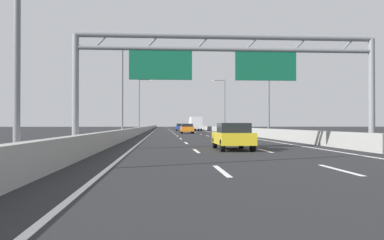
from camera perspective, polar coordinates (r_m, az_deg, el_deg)
ground_plane at (r=99.54m, az=-2.12°, el=-1.40°), size 260.00×260.00×0.00m
lane_dash_left_1 at (r=12.17m, az=4.18°, el=-7.11°), size 0.16×3.00×0.01m
lane_dash_left_2 at (r=21.09m, az=0.62°, el=-4.36°), size 0.16×3.00×0.01m
lane_dash_left_3 at (r=30.05m, az=-0.82°, el=-3.23°), size 0.16×3.00×0.01m
lane_dash_left_4 at (r=39.03m, az=-1.59°, el=-2.63°), size 0.16×3.00×0.01m
lane_dash_left_5 at (r=48.02m, az=-2.07°, el=-2.25°), size 0.16×3.00×0.01m
lane_dash_left_6 at (r=57.01m, az=-2.40°, el=-1.99°), size 0.16×3.00×0.01m
lane_dash_left_7 at (r=66.00m, az=-2.64°, el=-1.80°), size 0.16×3.00×0.01m
lane_dash_left_8 at (r=75.00m, az=-2.83°, el=-1.65°), size 0.16×3.00×0.01m
lane_dash_left_9 at (r=84.00m, az=-2.97°, el=-1.54°), size 0.16×3.00×0.01m
lane_dash_left_10 at (r=92.99m, az=-3.09°, el=-1.45°), size 0.16×3.00×0.01m
lane_dash_left_11 at (r=101.99m, az=-3.18°, el=-1.37°), size 0.16×3.00×0.01m
lane_dash_left_12 at (r=110.99m, az=-3.26°, el=-1.31°), size 0.16×3.00×0.01m
lane_dash_left_13 at (r=119.99m, az=-3.33°, el=-1.26°), size 0.16×3.00×0.01m
lane_dash_left_14 at (r=128.99m, az=-3.39°, el=-1.21°), size 0.16×3.00×0.01m
lane_dash_left_15 at (r=137.98m, az=-3.44°, el=-1.17°), size 0.16×3.00×0.01m
lane_dash_left_16 at (r=146.98m, az=-3.48°, el=-1.13°), size 0.16×3.00×0.01m
lane_dash_left_17 at (r=155.98m, az=-3.52°, el=-1.10°), size 0.16×3.00×0.01m
lane_dash_right_1 at (r=13.18m, az=19.96°, el=-6.58°), size 0.16×3.00×0.01m
lane_dash_right_2 at (r=21.68m, az=10.17°, el=-4.24°), size 0.16×3.00×0.01m
lane_dash_right_3 at (r=30.47m, az=5.97°, el=-3.19°), size 0.16×3.00×0.01m
lane_dash_right_4 at (r=39.36m, az=3.66°, el=-2.61°), size 0.16×3.00×0.01m
lane_dash_right_5 at (r=48.28m, az=2.20°, el=-2.24°), size 0.16×3.00×0.01m
lane_dash_right_6 at (r=57.23m, az=1.20°, el=-1.98°), size 0.16×3.00×0.01m
lane_dash_right_7 at (r=66.20m, az=0.47°, el=-1.79°), size 0.16×3.00×0.01m
lane_dash_right_8 at (r=75.17m, az=-0.08°, el=-1.65°), size 0.16×3.00×0.01m
lane_dash_right_9 at (r=84.15m, az=-0.52°, el=-1.54°), size 0.16×3.00×0.01m
lane_dash_right_10 at (r=93.13m, az=-0.87°, el=-1.45°), size 0.16×3.00×0.01m
lane_dash_right_11 at (r=102.12m, az=-1.16°, el=-1.37°), size 0.16×3.00×0.01m
lane_dash_right_12 at (r=111.10m, az=-1.40°, el=-1.31°), size 0.16×3.00×0.01m
lane_dash_right_13 at (r=120.09m, az=-1.61°, el=-1.26°), size 0.16×3.00×0.01m
lane_dash_right_14 at (r=129.09m, az=-1.79°, el=-1.21°), size 0.16×3.00×0.01m
lane_dash_right_15 at (r=138.08m, az=-1.94°, el=-1.17°), size 0.16×3.00×0.01m
lane_dash_right_16 at (r=147.07m, az=-2.08°, el=-1.14°), size 0.16×3.00×0.01m
lane_dash_right_17 at (r=156.06m, az=-2.20°, el=-1.10°), size 0.16×3.00×0.01m
edge_line_left at (r=87.49m, az=-5.28°, el=-1.50°), size 0.16×176.00×0.01m
edge_line_right at (r=87.92m, az=1.58°, el=-1.50°), size 0.16×176.00×0.01m
barrier_left at (r=109.52m, az=-5.92°, el=-1.07°), size 0.45×220.00×0.95m
barrier_right at (r=109.97m, az=1.29°, el=-1.07°), size 0.45×220.00×0.95m
sign_gantry at (r=22.57m, az=4.54°, el=8.17°), size 16.72×0.36×6.36m
streetlamp_left_mid at (r=42.83m, az=-9.42°, el=4.78°), size 2.58×0.28×9.50m
streetlamp_right_mid at (r=44.05m, az=10.37°, el=4.63°), size 2.58×0.28×9.50m
streetlamp_left_far at (r=73.21m, az=-7.23°, el=2.55°), size 2.58×0.28×9.50m
streetlamp_right_far at (r=73.93m, az=4.42°, el=2.51°), size 2.58×0.28×9.50m
yellow_car at (r=22.16m, az=5.72°, el=-2.24°), size 1.76×4.14×1.45m
black_car at (r=99.98m, az=-0.05°, el=-0.96°), size 1.80×4.53×1.46m
blue_car at (r=85.82m, az=-1.67°, el=-1.01°), size 1.71×4.48×1.52m
orange_car at (r=61.16m, az=-0.70°, el=-1.19°), size 1.84×4.23×1.47m
box_truck at (r=87.14m, az=0.48°, el=-0.44°), size 2.32×7.80×2.94m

